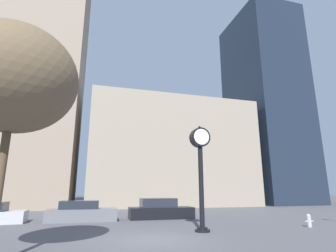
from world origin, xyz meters
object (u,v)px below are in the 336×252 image
car_black (160,210)px  fire_hydrant_near (309,220)px  car_grey (82,212)px  bare_tree (15,79)px  street_clock (200,160)px

car_black → fire_hydrant_near: (6.85, -6.55, -0.24)m
fire_hydrant_near → car_grey: bearing=152.1°
car_grey → bare_tree: size_ratio=0.63×
car_grey → street_clock: bearing=-45.4°
street_clock → car_black: (-0.48, 6.51, -2.92)m
street_clock → fire_hydrant_near: street_clock is taller
fire_hydrant_near → street_clock: bearing=179.7°
car_grey → car_black: size_ratio=0.98×
street_clock → car_grey: street_clock is taller
car_grey → bare_tree: bearing=-98.7°
car_grey → car_black: 5.39m
street_clock → car_grey: bearing=132.4°
car_grey → fire_hydrant_near: bearing=-25.6°
street_clock → car_grey: 9.21m
fire_hydrant_near → car_black: bearing=136.3°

